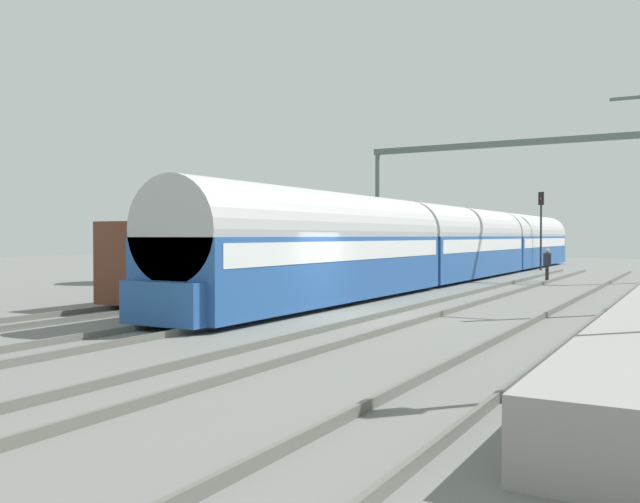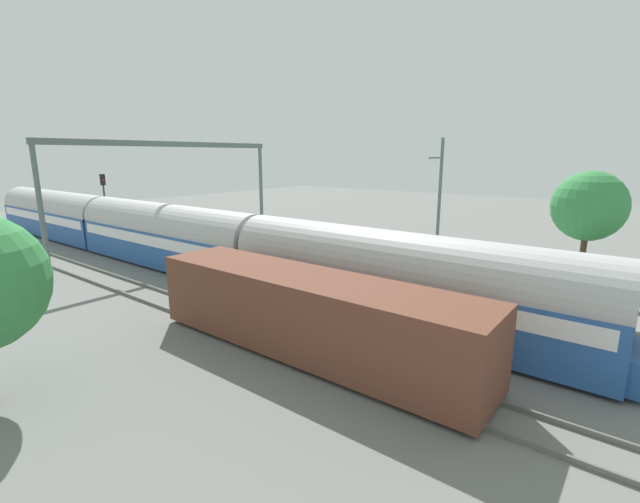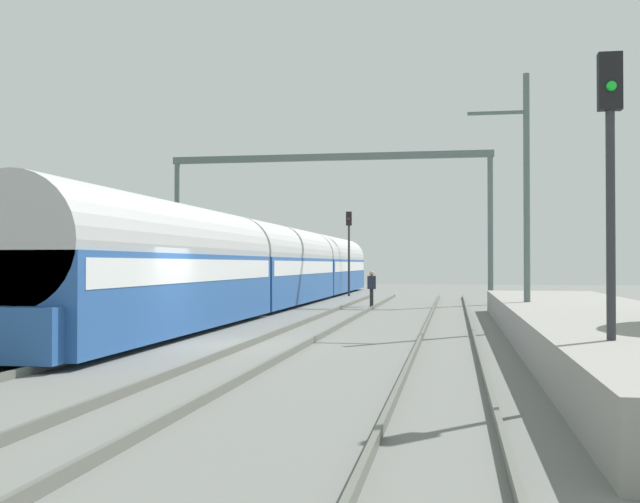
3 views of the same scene
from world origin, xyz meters
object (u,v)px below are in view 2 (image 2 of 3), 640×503
object	(u,v)px
railway_signal_far	(105,199)
catenary_gantry	(172,170)
passenger_train	(167,235)
freight_car	(309,314)
person_crossing	(229,240)

from	to	relation	value
railway_signal_far	catenary_gantry	distance (m)	9.90
passenger_train	freight_car	distance (m)	15.69
railway_signal_far	freight_car	bearing A→B (deg)	-102.90
passenger_train	railway_signal_far	xyz separation A→B (m)	(1.92, 11.68, 1.49)
passenger_train	catenary_gantry	distance (m)	4.95
freight_car	catenary_gantry	size ratio (longest dim) A/B	0.76
person_crossing	catenary_gantry	bearing A→B (deg)	-172.60
railway_signal_far	catenary_gantry	xyz separation A→B (m)	(0.19, -9.58, 2.47)
freight_car	catenary_gantry	bearing A→B (deg)	69.81
railway_signal_far	person_crossing	bearing A→B (deg)	-77.29
person_crossing	railway_signal_far	xyz separation A→B (m)	(-2.72, 12.08, 2.43)
passenger_train	railway_signal_far	bearing A→B (deg)	80.67
catenary_gantry	person_crossing	bearing A→B (deg)	-44.59
freight_car	passenger_train	bearing A→B (deg)	74.40
railway_signal_far	passenger_train	bearing A→B (deg)	-99.33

